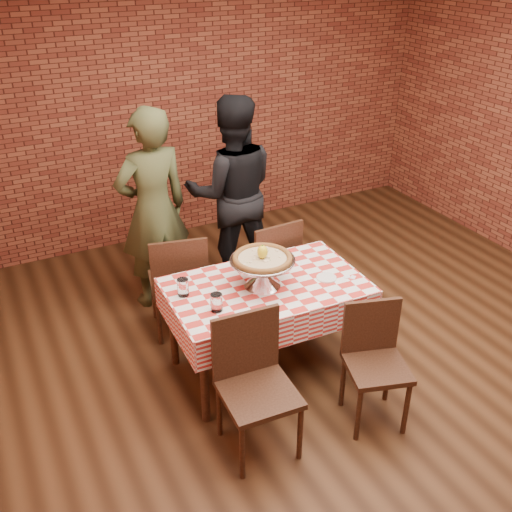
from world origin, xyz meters
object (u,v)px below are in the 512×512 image
(chair_near_left, at_px, (259,392))
(diner_black, at_px, (232,192))
(chair_near_right, at_px, (377,369))
(water_glass_right, at_px, (183,287))
(water_glass_left, at_px, (216,303))
(chair_far_left, at_px, (178,280))
(chair_far_right, at_px, (266,265))
(table, at_px, (266,328))
(condiment_caddy, at_px, (263,257))
(pizza_stand, at_px, (262,273))
(diner_olive, at_px, (153,210))
(pizza, at_px, (262,259))

(chair_near_left, relative_size, diner_black, 0.52)
(chair_near_right, bearing_deg, water_glass_right, 152.02)
(water_glass_left, bearing_deg, chair_far_left, 86.60)
(water_glass_left, xyz_separation_m, diner_black, (0.82, 1.51, 0.08))
(water_glass_right, distance_m, chair_far_right, 1.17)
(table, height_order, condiment_caddy, condiment_caddy)
(table, relative_size, pizza_stand, 2.95)
(pizza_stand, distance_m, chair_far_left, 0.97)
(pizza_stand, xyz_separation_m, chair_near_left, (-0.39, -0.71, -0.39))
(diner_olive, bearing_deg, chair_far_left, 83.91)
(water_glass_right, height_order, chair_far_right, chair_far_right)
(chair_near_left, xyz_separation_m, chair_far_left, (0.02, 1.51, -0.00))
(pizza, height_order, water_glass_left, pizza)
(condiment_caddy, bearing_deg, chair_far_right, 79.10)
(chair_far_left, bearing_deg, water_glass_left, 99.08)
(condiment_caddy, relative_size, diner_olive, 0.08)
(pizza_stand, distance_m, diner_olive, 1.37)
(table, relative_size, condiment_caddy, 9.99)
(table, height_order, chair_near_right, chair_near_right)
(water_glass_right, bearing_deg, chair_near_right, -44.72)
(water_glass_left, bearing_deg, pizza, 19.21)
(table, xyz_separation_m, condiment_caddy, (0.11, 0.26, 0.45))
(pizza_stand, relative_size, chair_far_right, 0.51)
(chair_near_left, relative_size, chair_far_left, 1.00)
(table, bearing_deg, pizza_stand, 166.58)
(water_glass_right, distance_m, chair_far_left, 0.78)
(chair_near_right, xyz_separation_m, chair_far_right, (-0.02, 1.54, 0.03))
(water_glass_right, bearing_deg, chair_far_left, 74.32)
(pizza, relative_size, chair_near_left, 0.45)
(pizza, relative_size, water_glass_right, 3.33)
(table, distance_m, diner_olive, 1.48)
(chair_far_left, distance_m, chair_far_right, 0.78)
(chair_near_left, xyz_separation_m, chair_far_right, (0.80, 1.41, -0.00))
(pizza, bearing_deg, table, -13.42)
(table, distance_m, water_glass_left, 0.65)
(chair_far_left, bearing_deg, diner_olive, -76.64)
(condiment_caddy, bearing_deg, pizza_stand, -98.65)
(condiment_caddy, distance_m, chair_near_right, 1.20)
(chair_near_left, bearing_deg, diner_olive, 92.87)
(pizza, height_order, chair_far_left, pizza)
(pizza, height_order, chair_near_right, pizza)
(table, relative_size, chair_far_left, 1.51)
(water_glass_right, distance_m, diner_olive, 1.19)
(chair_far_left, bearing_deg, chair_near_left, 101.60)
(chair_near_left, relative_size, chair_far_right, 1.01)
(water_glass_left, height_order, diner_black, diner_black)
(chair_near_left, distance_m, chair_far_left, 1.51)
(chair_near_right, bearing_deg, chair_far_right, 107.66)
(water_glass_right, xyz_separation_m, chair_far_right, (0.96, 0.57, -0.36))
(pizza_stand, bearing_deg, diner_black, 73.73)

